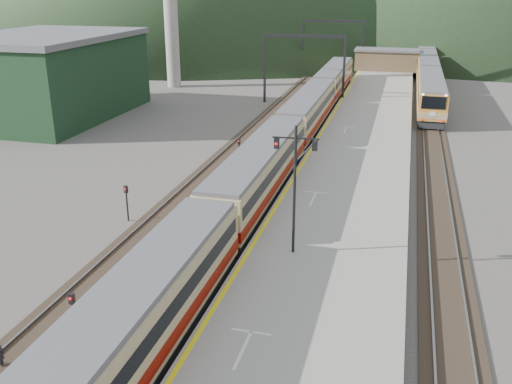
# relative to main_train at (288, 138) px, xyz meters

# --- Properties ---
(track_main) EXTENTS (2.60, 200.00, 0.23)m
(track_main) POSITION_rel_main_train_xyz_m (0.00, 7.36, -1.81)
(track_main) COLOR black
(track_main) RESTS_ON ground
(track_far) EXTENTS (2.60, 200.00, 0.23)m
(track_far) POSITION_rel_main_train_xyz_m (-5.00, 7.36, -1.81)
(track_far) COLOR black
(track_far) RESTS_ON ground
(track_second) EXTENTS (2.60, 200.00, 0.23)m
(track_second) POSITION_rel_main_train_xyz_m (11.50, 7.36, -1.81)
(track_second) COLOR black
(track_second) RESTS_ON ground
(platform) EXTENTS (8.00, 100.00, 1.00)m
(platform) POSITION_rel_main_train_xyz_m (5.60, 5.36, -1.38)
(platform) COLOR gray
(platform) RESTS_ON ground
(gantry_near) EXTENTS (9.55, 0.25, 8.00)m
(gantry_near) POSITION_rel_main_train_xyz_m (-2.85, 22.36, 3.70)
(gantry_near) COLOR black
(gantry_near) RESTS_ON ground
(gantry_far) EXTENTS (9.55, 0.25, 8.00)m
(gantry_far) POSITION_rel_main_train_xyz_m (-2.85, 47.36, 3.70)
(gantry_far) COLOR black
(gantry_far) RESTS_ON ground
(warehouse) EXTENTS (14.50, 20.50, 8.60)m
(warehouse) POSITION_rel_main_train_xyz_m (-28.00, 9.36, 2.44)
(warehouse) COLOR black
(warehouse) RESTS_ON ground
(station_shed) EXTENTS (9.40, 4.40, 3.10)m
(station_shed) POSITION_rel_main_train_xyz_m (5.60, 45.36, 0.69)
(station_shed) COLOR brown
(station_shed) RESTS_ON platform
(main_train) EXTENTS (2.71, 74.30, 3.30)m
(main_train) POSITION_rel_main_train_xyz_m (0.00, 0.00, 0.00)
(main_train) COLOR tan
(main_train) RESTS_ON track_main
(second_train) EXTENTS (2.74, 56.31, 3.35)m
(second_train) POSITION_rel_main_train_xyz_m (11.50, 40.82, 0.02)
(second_train) COLOR orange
(second_train) RESTS_ON track_second
(signal_mast) EXTENTS (2.20, 0.32, 6.50)m
(signal_mast) POSITION_rel_main_train_xyz_m (4.02, -18.19, 3.10)
(signal_mast) COLOR black
(signal_mast) RESTS_ON platform
(short_signal_a) EXTENTS (0.22, 0.16, 2.27)m
(short_signal_a) POSITION_rel_main_train_xyz_m (-3.25, -26.54, -0.42)
(short_signal_a) COLOR black
(short_signal_a) RESTS_ON ground
(short_signal_b) EXTENTS (0.26, 0.23, 2.27)m
(short_signal_b) POSITION_rel_main_train_xyz_m (-3.37, -2.59, -0.42)
(short_signal_b) COLOR black
(short_signal_b) RESTS_ON ground
(short_signal_c) EXTENTS (0.26, 0.23, 2.27)m
(short_signal_c) POSITION_rel_main_train_xyz_m (-6.92, -14.63, -0.42)
(short_signal_c) COLOR black
(short_signal_c) RESTS_ON ground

